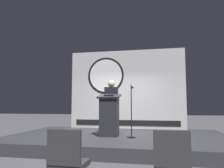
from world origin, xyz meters
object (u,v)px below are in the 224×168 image
at_px(microphone_stand, 132,119).
at_px(audience_chair_left, 172,161).
at_px(speaker_person, 111,106).
at_px(audience_chair_right, 68,159).
at_px(podium, 109,115).

distance_m(microphone_stand, audience_chair_left, 3.36).
relative_size(speaker_person, audience_chair_left, 1.88).
distance_m(microphone_stand, audience_chair_right, 3.44).
relative_size(podium, audience_chair_left, 1.38).
distance_m(podium, speaker_person, 0.54).
distance_m(speaker_person, audience_chair_right, 4.04).
height_order(speaker_person, audience_chair_left, speaker_person).
bearing_deg(audience_chair_left, microphone_stand, 104.87).
bearing_deg(microphone_stand, audience_chair_right, -97.69).
xyz_separation_m(speaker_person, audience_chair_right, (0.24, -3.98, -0.66)).
height_order(microphone_stand, audience_chair_right, microphone_stand).
height_order(microphone_stand, audience_chair_left, microphone_stand).
bearing_deg(microphone_stand, speaker_person, 140.07).
bearing_deg(podium, audience_chair_right, -86.75).
bearing_deg(audience_chair_right, microphone_stand, 82.31).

